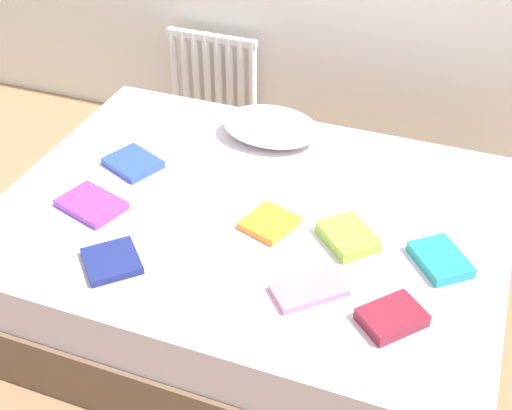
{
  "coord_description": "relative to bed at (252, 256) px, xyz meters",
  "views": [
    {
      "loc": [
        0.74,
        -1.93,
        2.11
      ],
      "look_at": [
        0.0,
        0.05,
        0.48
      ],
      "focal_mm": 46.85,
      "sensor_mm": 36.0,
      "label": 1
    }
  ],
  "objects": [
    {
      "name": "ground_plane",
      "position": [
        0.0,
        0.0,
        -0.25
      ],
      "size": [
        8.0,
        8.0,
        0.0
      ],
      "primitive_type": "plane",
      "color": "#93704C"
    },
    {
      "name": "bed",
      "position": [
        0.0,
        0.0,
        0.0
      ],
      "size": [
        2.0,
        1.5,
        0.5
      ],
      "color": "brown",
      "rests_on": "ground"
    },
    {
      "name": "radiator",
      "position": [
        -0.69,
        1.2,
        0.12
      ],
      "size": [
        0.53,
        0.04,
        0.55
      ],
      "color": "white",
      "rests_on": "ground"
    },
    {
      "name": "pillow",
      "position": [
        -0.1,
        0.51,
        0.32
      ],
      "size": [
        0.44,
        0.31,
        0.13
      ],
      "primitive_type": "ellipsoid",
      "color": "white",
      "rests_on": "bed"
    },
    {
      "name": "textbook_navy",
      "position": [
        -0.35,
        -0.48,
        0.27
      ],
      "size": [
        0.27,
        0.27,
        0.03
      ],
      "primitive_type": "cube",
      "rotation": [
        0.0,
        0.0,
        -0.81
      ],
      "color": "navy",
      "rests_on": "bed"
    },
    {
      "name": "textbook_blue",
      "position": [
        -0.58,
        0.1,
        0.27
      ],
      "size": [
        0.27,
        0.25,
        0.03
      ],
      "primitive_type": "cube",
      "rotation": [
        0.0,
        0.0,
        -0.41
      ],
      "color": "#2847B7",
      "rests_on": "bed"
    },
    {
      "name": "textbook_pink",
      "position": [
        0.35,
        -0.37,
        0.27
      ],
      "size": [
        0.27,
        0.26,
        0.03
      ],
      "primitive_type": "cube",
      "rotation": [
        0.0,
        0.0,
        0.74
      ],
      "color": "pink",
      "rests_on": "bed"
    },
    {
      "name": "textbook_lime",
      "position": [
        0.4,
        -0.06,
        0.28
      ],
      "size": [
        0.26,
        0.26,
        0.05
      ],
      "primitive_type": "cube",
      "rotation": [
        0.0,
        0.0,
        -0.78
      ],
      "color": "#8CC638",
      "rests_on": "bed"
    },
    {
      "name": "textbook_teal",
      "position": [
        0.74,
        -0.07,
        0.27
      ],
      "size": [
        0.25,
        0.26,
        0.04
      ],
      "primitive_type": "cube",
      "rotation": [
        0.0,
        0.0,
        -0.89
      ],
      "color": "teal",
      "rests_on": "bed"
    },
    {
      "name": "textbook_maroon",
      "position": [
        0.63,
        -0.4,
        0.28
      ],
      "size": [
        0.24,
        0.24,
        0.05
      ],
      "primitive_type": "cube",
      "rotation": [
        0.0,
        0.0,
        0.84
      ],
      "color": "maroon",
      "rests_on": "bed"
    },
    {
      "name": "textbook_purple",
      "position": [
        -0.59,
        -0.22,
        0.27
      ],
      "size": [
        0.29,
        0.24,
        0.03
      ],
      "primitive_type": "cube",
      "rotation": [
        0.0,
        0.0,
        -0.3
      ],
      "color": "purple",
      "rests_on": "bed"
    },
    {
      "name": "textbook_orange",
      "position": [
        0.1,
        -0.08,
        0.27
      ],
      "size": [
        0.22,
        0.23,
        0.03
      ],
      "primitive_type": "cube",
      "rotation": [
        0.0,
        0.0,
        -0.32
      ],
      "color": "orange",
      "rests_on": "bed"
    }
  ]
}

